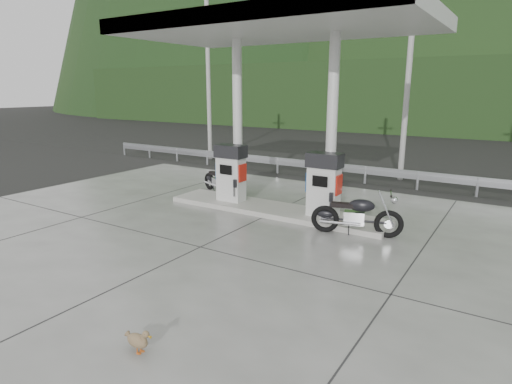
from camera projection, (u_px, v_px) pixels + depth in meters
The scene contains 17 objects.
ground at pixel (225, 236), 11.00m from camera, with size 160.00×160.00×0.00m, color black.
forecourt_apron at pixel (225, 236), 11.00m from camera, with size 18.00×14.00×0.02m, color slate.
pump_island at pixel (274, 210), 13.03m from camera, with size 7.00×1.40×0.15m, color #9D9B92.
gas_pump_left at pixel (231, 173), 13.63m from camera, with size 0.95×0.55×1.80m, color silver, non-canonical shape.
gas_pump_right at pixel (324, 185), 11.97m from camera, with size 0.95×0.55×1.80m, color silver, non-canonical shape.
canopy_column_left at pixel (238, 122), 13.58m from camera, with size 0.30×0.30×5.00m, color silver.
canopy_column_right at pixel (332, 126), 11.92m from camera, with size 0.30×0.30×5.00m, color silver.
canopy_roof at pixel (276, 26), 11.78m from camera, with size 8.50×5.00×0.40m, color silver.
guardrail at pixel (342, 164), 17.40m from camera, with size 26.00×0.16×1.42m, color #9C9EA4, non-canonical shape.
road at pixel (368, 168), 20.44m from camera, with size 60.00×7.00×0.01m, color black.
utility_pole_a at pixel (208, 82), 22.01m from camera, with size 0.22×0.22×8.00m, color gray.
utility_pole_b at pixel (408, 80), 16.81m from camera, with size 0.22×0.22×8.00m, color gray.
tree_band at pixel (443, 97), 34.91m from camera, with size 80.00×6.00×6.00m, color black.
forested_hills at pixel (478, 115), 60.23m from camera, with size 100.00×40.00×140.00m, color black, non-canonical shape.
motorcycle_left at pixel (219, 181), 15.34m from camera, with size 1.89×0.60×0.90m, color black, non-canonical shape.
motorcycle_right at pixel (357, 216), 10.93m from camera, with size 2.17×0.68×1.03m, color black, non-canonical shape.
duck at pixel (138, 341), 6.11m from camera, with size 0.46×0.13×0.33m, color brown, non-canonical shape.
Camera 1 is at (6.25, -8.38, 3.70)m, focal length 30.00 mm.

